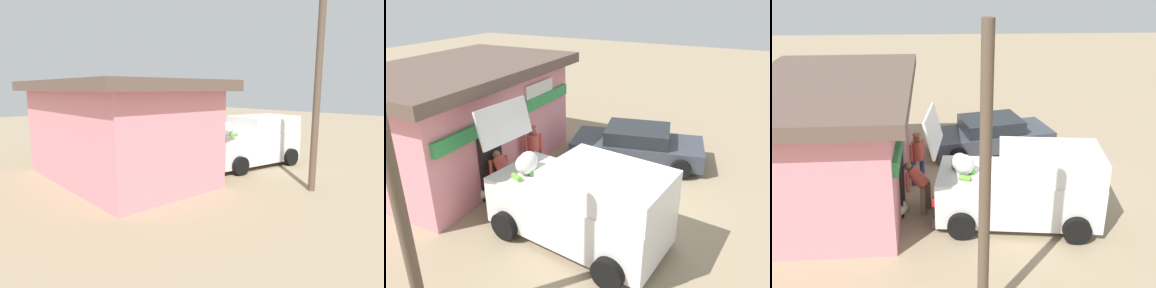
{
  "view_description": "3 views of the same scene",
  "coord_description": "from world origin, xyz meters",
  "views": [
    {
      "loc": [
        -10.25,
        10.45,
        3.03
      ],
      "look_at": [
        -0.42,
        1.89,
        0.82
      ],
      "focal_mm": 30.49,
      "sensor_mm": 36.0,
      "label": 1
    },
    {
      "loc": [
        -8.33,
        -2.97,
        5.36
      ],
      "look_at": [
        0.37,
        1.59,
        1.17
      ],
      "focal_mm": 34.43,
      "sensor_mm": 36.0,
      "label": 2
    },
    {
      "loc": [
        -11.76,
        2.17,
        6.14
      ],
      "look_at": [
        0.44,
        1.53,
        1.08
      ],
      "focal_mm": 40.86,
      "sensor_mm": 36.0,
      "label": 3
    }
  ],
  "objects": [
    {
      "name": "delivery_van",
      "position": [
        -2.11,
        0.18,
        0.98
      ],
      "size": [
        2.55,
        4.42,
        2.86
      ],
      "color": "white",
      "rests_on": "ground_plane"
    },
    {
      "name": "paint_bucket",
      "position": [
        2.07,
        2.26,
        0.16
      ],
      "size": [
        0.32,
        0.32,
        0.33
      ],
      "primitive_type": "cylinder",
      "color": "silver",
      "rests_on": "ground_plane"
    },
    {
      "name": "unloaded_banana_pile",
      "position": [
        -1.72,
        3.46,
        0.22
      ],
      "size": [
        0.87,
        0.9,
        0.47
      ],
      "color": "silver",
      "rests_on": "ground_plane"
    },
    {
      "name": "parked_sedan",
      "position": [
        2.48,
        0.49,
        0.56
      ],
      "size": [
        2.9,
        4.5,
        1.18
      ],
      "color": "#383D47",
      "rests_on": "ground_plane"
    },
    {
      "name": "storefront_bar",
      "position": [
        -0.38,
        5.17,
        1.69
      ],
      "size": [
        7.19,
        4.59,
        3.29
      ],
      "color": "pink",
      "rests_on": "ground_plane"
    },
    {
      "name": "vendor_standing",
      "position": [
        0.03,
        2.93,
        0.9
      ],
      "size": [
        0.48,
        0.48,
        1.59
      ],
      "color": "navy",
      "rests_on": "ground_plane"
    },
    {
      "name": "ground_plane",
      "position": [
        0.0,
        0.0,
        0.0
      ],
      "size": [
        60.0,
        60.0,
        0.0
      ],
      "primitive_type": "plane",
      "color": "#9E896B"
    },
    {
      "name": "utility_pole",
      "position": [
        -5.47,
        1.5,
        2.72
      ],
      "size": [
        0.2,
        0.2,
        5.44
      ],
      "primitive_type": "cylinder",
      "color": "brown",
      "rests_on": "ground_plane"
    },
    {
      "name": "customer_bending",
      "position": [
        -1.54,
        2.82,
        0.82
      ],
      "size": [
        0.63,
        0.72,
        1.36
      ],
      "color": "#726047",
      "rests_on": "ground_plane"
    }
  ]
}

